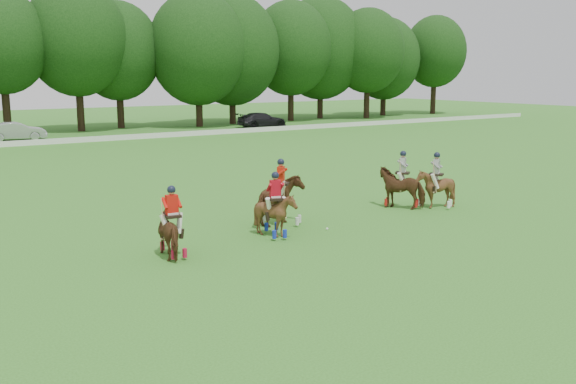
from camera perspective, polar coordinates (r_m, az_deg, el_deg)
ground at (r=19.11m, az=4.21°, el=-6.41°), size 180.00×180.00×0.00m
tree_line at (r=63.52m, az=-23.88°, el=12.08°), size 117.98×14.32×14.75m
boundary_rail at (r=53.83m, az=-21.61°, el=4.12°), size 120.00×0.10×0.44m
car_mid at (r=58.10m, az=-22.99°, el=4.99°), size 4.80×2.09×1.53m
car_right at (r=66.88m, az=-2.32°, el=6.43°), size 5.35×2.46×1.51m
polo_red_a at (r=19.95m, az=-10.21°, el=-3.47°), size 1.12×1.83×2.21m
polo_red_b at (r=23.65m, az=-0.64°, el=-0.80°), size 2.34×2.33×2.48m
polo_red_c at (r=22.01m, az=-1.13°, el=-1.94°), size 1.62×1.72×2.25m
polo_stripe_a at (r=27.19m, az=10.10°, el=0.45°), size 1.94×2.14×2.38m
polo_stripe_b at (r=27.38m, az=12.98°, el=0.36°), size 1.91×1.96×2.34m
polo_ball at (r=23.10m, az=3.50°, el=-3.29°), size 0.09×0.09×0.09m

